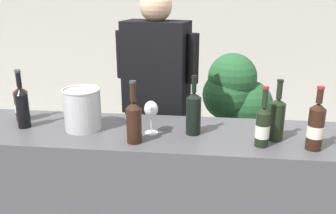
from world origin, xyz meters
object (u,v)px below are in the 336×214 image
(wine_bottle_4, at_px, (193,112))
(wine_glass, at_px, (151,110))
(ice_bucket, at_px, (82,109))
(wine_bottle_0, at_px, (316,126))
(wine_bottle_2, at_px, (22,103))
(wine_bottle_5, at_px, (134,120))
(potted_shrub, at_px, (236,107))
(wine_bottle_6, at_px, (22,106))
(person_server, at_px, (157,116))
(wine_bottle_3, at_px, (263,126))
(wine_bottle_1, at_px, (277,118))

(wine_bottle_4, xyz_separation_m, wine_glass, (-0.23, -0.02, 0.01))
(wine_glass, bearing_deg, ice_bucket, 177.20)
(wine_bottle_0, xyz_separation_m, wine_glass, (-0.85, 0.12, 0.01))
(wine_bottle_0, height_order, wine_bottle_2, wine_bottle_0)
(wine_bottle_0, distance_m, wine_bottle_5, 0.92)
(wine_bottle_2, distance_m, potted_shrub, 1.65)
(wine_bottle_6, bearing_deg, wine_bottle_5, -11.67)
(wine_bottle_2, relative_size, wine_glass, 1.68)
(wine_bottle_5, distance_m, wine_glass, 0.15)
(person_server, bearing_deg, wine_bottle_2, -150.66)
(wine_bottle_6, relative_size, potted_shrub, 0.28)
(wine_bottle_0, xyz_separation_m, wine_bottle_6, (-1.61, 0.12, 0.01))
(wine_bottle_0, relative_size, wine_bottle_2, 1.04)
(wine_glass, bearing_deg, wine_bottle_5, -117.04)
(wine_bottle_4, height_order, wine_bottle_6, wine_bottle_6)
(wine_bottle_3, bearing_deg, wine_bottle_4, 160.79)
(wine_bottle_3, distance_m, wine_glass, 0.60)
(wine_bottle_5, height_order, wine_bottle_6, wine_bottle_6)
(person_server, height_order, potted_shrub, person_server)
(wine_bottle_3, height_order, wine_glass, wine_bottle_3)
(wine_bottle_2, height_order, ice_bucket, wine_bottle_2)
(wine_bottle_3, bearing_deg, wine_glass, 169.88)
(person_server, bearing_deg, ice_bucket, -123.22)
(wine_glass, relative_size, ice_bucket, 0.78)
(person_server, distance_m, potted_shrub, 0.74)
(wine_bottle_0, height_order, wine_glass, wine_bottle_0)
(wine_bottle_2, bearing_deg, wine_bottle_6, -59.58)
(wine_bottle_4, height_order, person_server, person_server)
(wine_bottle_1, bearing_deg, potted_shrub, 97.57)
(wine_bottle_5, relative_size, wine_bottle_6, 0.99)
(wine_bottle_1, distance_m, wine_bottle_2, 1.51)
(ice_bucket, height_order, potted_shrub, potted_shrub)
(wine_bottle_2, relative_size, wine_bottle_6, 0.94)
(ice_bucket, bearing_deg, potted_shrub, 46.02)
(wine_bottle_0, relative_size, wine_bottle_5, 0.98)
(wine_bottle_6, relative_size, ice_bucket, 1.40)
(wine_bottle_1, distance_m, wine_bottle_4, 0.45)
(wine_glass, relative_size, person_server, 0.11)
(wine_bottle_6, distance_m, person_server, 0.92)
(ice_bucket, bearing_deg, person_server, 56.78)
(wine_bottle_5, xyz_separation_m, ice_bucket, (-0.33, 0.16, -0.00))
(wine_bottle_3, height_order, wine_bottle_4, wine_bottle_4)
(wine_bottle_2, height_order, wine_bottle_5, wine_bottle_5)
(wine_glass, bearing_deg, wine_bottle_0, -7.73)
(wine_bottle_2, bearing_deg, wine_bottle_0, -8.03)
(wine_bottle_4, bearing_deg, wine_bottle_6, -179.24)
(wine_bottle_0, distance_m, potted_shrub, 1.19)
(wine_bottle_4, bearing_deg, wine_bottle_1, -4.35)
(wine_bottle_4, bearing_deg, potted_shrub, 72.48)
(wine_bottle_2, distance_m, ice_bucket, 0.44)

